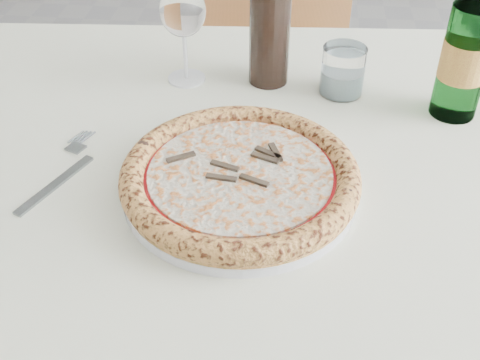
{
  "coord_description": "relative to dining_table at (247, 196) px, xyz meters",
  "views": [
    {
      "loc": [
        -0.0,
        -0.62,
        1.27
      ],
      "look_at": [
        -0.07,
        -0.01,
        0.78
      ],
      "focal_mm": 45.0,
      "sensor_mm": 36.0,
      "label": 1
    }
  ],
  "objects": [
    {
      "name": "dining_table",
      "position": [
        0.0,
        0.0,
        0.0
      ],
      "size": [
        1.47,
        0.94,
        0.76
      ],
      "color": "brown",
      "rests_on": "floor"
    },
    {
      "name": "chair_far",
      "position": [
        0.0,
        0.76,
        -0.13
      ],
      "size": [
        0.49,
        0.49,
        0.93
      ],
      "color": "brown",
      "rests_on": "floor"
    },
    {
      "name": "plate",
      "position": [
        -0.0,
        -0.1,
        0.1
      ],
      "size": [
        0.31,
        0.31,
        0.02
      ],
      "color": "white",
      "rests_on": "dining_table"
    },
    {
      "name": "pizza",
      "position": [
        -0.0,
        -0.1,
        0.12
      ],
      "size": [
        0.31,
        0.31,
        0.03
      ],
      "color": "#D28D49",
      "rests_on": "plate"
    },
    {
      "name": "fork",
      "position": [
        -0.25,
        -0.09,
        0.09
      ],
      "size": [
        0.07,
        0.2,
        0.0
      ],
      "color": "gray",
      "rests_on": "dining_table"
    },
    {
      "name": "wine_glass",
      "position": [
        -0.12,
        0.19,
        0.21
      ],
      "size": [
        0.08,
        0.08,
        0.17
      ],
      "color": "white",
      "rests_on": "dining_table"
    },
    {
      "name": "tumbler",
      "position": [
        0.14,
        0.18,
        0.13
      ],
      "size": [
        0.07,
        0.07,
        0.08
      ],
      "color": "white",
      "rests_on": "dining_table"
    },
    {
      "name": "beer_bottle",
      "position": [
        0.31,
        0.13,
        0.2
      ],
      "size": [
        0.07,
        0.07,
        0.27
      ],
      "color": "#3E8149",
      "rests_on": "dining_table"
    },
    {
      "name": "wine_bottle",
      "position": [
        0.01,
        0.2,
        0.21
      ],
      "size": [
        0.07,
        0.07,
        0.27
      ],
      "color": "black",
      "rests_on": "dining_table"
    }
  ]
}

